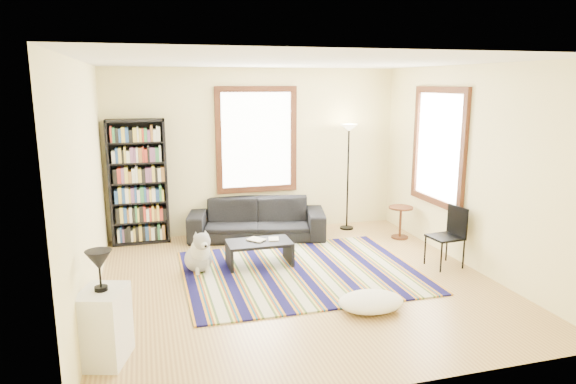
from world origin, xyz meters
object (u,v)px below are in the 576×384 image
object	(u,v)px
sofa	(257,219)
dog	(198,251)
floor_cushion	(371,302)
folding_chair	(445,237)
bookshelf	(138,182)
white_cabinet	(104,326)
coffee_table	(259,254)
side_table	(400,222)
floor_lamp	(348,177)

from	to	relation	value
sofa	dog	distance (m)	1.72
floor_cushion	folding_chair	bearing A→B (deg)	32.77
bookshelf	white_cabinet	xyz separation A→B (m)	(-0.33, -3.69, -0.65)
coffee_table	floor_cushion	size ratio (longest dim) A/B	1.17
bookshelf	floor_cushion	xyz separation A→B (m)	(2.52, -3.35, -0.90)
side_table	bookshelf	bearing A→B (deg)	167.37
floor_lamp	dog	xyz separation A→B (m)	(-2.77, -1.40, -0.63)
coffee_table	side_table	xyz separation A→B (m)	(2.56, 0.66, 0.09)
bookshelf	dog	size ratio (longest dim) A/B	3.37
sofa	floor_lamp	xyz separation A→B (m)	(1.66, 0.10, 0.60)
sofa	coffee_table	distance (m)	1.36
sofa	bookshelf	world-z (taller)	bookshelf
floor_cushion	floor_lamp	size ratio (longest dim) A/B	0.41
sofa	side_table	size ratio (longest dim) A/B	4.14
side_table	dog	size ratio (longest dim) A/B	0.91
floor_cushion	dog	distance (m)	2.52
floor_lamp	white_cabinet	xyz separation A→B (m)	(-3.85, -3.52, -0.58)
bookshelf	folding_chair	xyz separation A→B (m)	(4.12, -2.33, -0.57)
floor_lamp	floor_cushion	bearing A→B (deg)	-107.42
coffee_table	side_table	world-z (taller)	side_table
bookshelf	coffee_table	xyz separation A→B (m)	(1.61, -1.60, -0.82)
white_cabinet	dog	world-z (taller)	white_cabinet
dog	floor_cushion	bearing A→B (deg)	-56.03
coffee_table	floor_lamp	size ratio (longest dim) A/B	0.48
sofa	coffee_table	size ratio (longest dim) A/B	2.48
side_table	folding_chair	distance (m)	1.40
floor_cushion	sofa	bearing A→B (deg)	102.01
folding_chair	dog	size ratio (longest dim) A/B	1.45
floor_cushion	side_table	bearing A→B (deg)	55.80
dog	folding_chair	bearing A→B (deg)	-23.51
white_cabinet	bookshelf	bearing A→B (deg)	101.79
dog	bookshelf	bearing A→B (deg)	104.69
floor_cushion	side_table	xyz separation A→B (m)	(1.64, 2.42, 0.17)
side_table	coffee_table	bearing A→B (deg)	-165.52
coffee_table	sofa	bearing A→B (deg)	78.93
coffee_table	white_cabinet	size ratio (longest dim) A/B	1.29
sofa	folding_chair	distance (m)	3.05
sofa	floor_lamp	world-z (taller)	floor_lamp
floor_cushion	white_cabinet	world-z (taller)	white_cabinet
coffee_table	dog	bearing A→B (deg)	178.46
floor_lamp	folding_chair	bearing A→B (deg)	-74.56
white_cabinet	dog	size ratio (longest dim) A/B	1.18
bookshelf	dog	world-z (taller)	bookshelf
sofa	dog	xyz separation A→B (m)	(-1.12, -1.30, -0.03)
sofa	side_table	xyz separation A→B (m)	(2.30, -0.66, -0.06)
white_cabinet	coffee_table	bearing A→B (deg)	64.15
side_table	folding_chair	world-z (taller)	folding_chair
floor_lamp	side_table	world-z (taller)	floor_lamp
folding_chair	floor_lamp	bearing A→B (deg)	99.40
sofa	folding_chair	size ratio (longest dim) A/B	2.60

